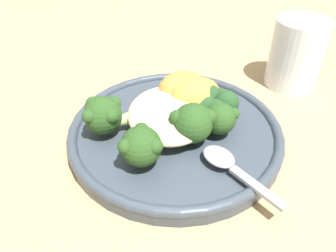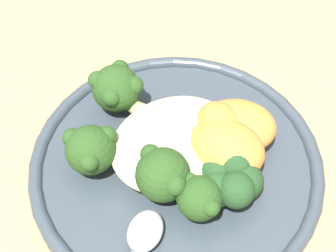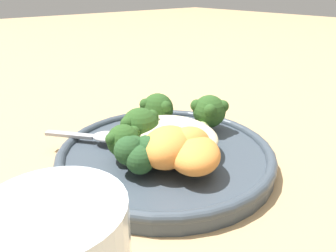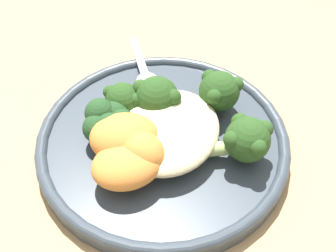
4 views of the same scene
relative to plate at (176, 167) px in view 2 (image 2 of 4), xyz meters
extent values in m
plane|color=tan|center=(-0.02, -0.01, -0.01)|extent=(4.00, 4.00, 0.00)
cylinder|color=#38424C|center=(0.00, 0.00, 0.00)|extent=(0.25, 0.25, 0.02)
torus|color=#38424C|center=(0.00, 0.00, 0.00)|extent=(0.25, 0.25, 0.01)
ellipsoid|color=beige|center=(0.00, -0.01, 0.02)|extent=(0.11, 0.10, 0.03)
ellipsoid|color=#ADC675|center=(-0.01, -0.04, 0.02)|extent=(0.05, 0.10, 0.02)
sphere|color=#284C1E|center=(0.01, -0.08, 0.03)|extent=(0.04, 0.04, 0.04)
sphere|color=#284C1E|center=(0.02, -0.07, 0.04)|extent=(0.02, 0.02, 0.02)
sphere|color=#284C1E|center=(0.00, -0.07, 0.04)|extent=(0.02, 0.02, 0.02)
sphere|color=#284C1E|center=(0.00, -0.09, 0.04)|extent=(0.02, 0.02, 0.02)
sphere|color=#284C1E|center=(0.02, -0.09, 0.04)|extent=(0.02, 0.02, 0.02)
ellipsoid|color=#ADC675|center=(0.01, -0.02, 0.02)|extent=(0.11, 0.06, 0.02)
sphere|color=#284C1E|center=(0.06, -0.04, 0.03)|extent=(0.04, 0.04, 0.04)
sphere|color=#284C1E|center=(0.07, -0.02, 0.04)|extent=(0.02, 0.02, 0.02)
sphere|color=#284C1E|center=(0.04, -0.04, 0.04)|extent=(0.02, 0.02, 0.02)
sphere|color=#284C1E|center=(0.07, -0.05, 0.04)|extent=(0.02, 0.02, 0.02)
ellipsoid|color=#ADC675|center=(-0.01, 0.00, 0.02)|extent=(0.07, 0.04, 0.01)
sphere|color=#284C1E|center=(0.03, 0.02, 0.03)|extent=(0.04, 0.04, 0.04)
sphere|color=#284C1E|center=(0.03, 0.03, 0.04)|extent=(0.02, 0.02, 0.02)
sphere|color=#284C1E|center=(0.03, 0.00, 0.04)|extent=(0.02, 0.02, 0.02)
ellipsoid|color=#ADC675|center=(-0.01, 0.01, 0.02)|extent=(0.06, 0.08, 0.02)
sphere|color=#284C1E|center=(0.01, 0.05, 0.03)|extent=(0.04, 0.04, 0.04)
sphere|color=#284C1E|center=(0.01, 0.06, 0.03)|extent=(0.01, 0.01, 0.01)
sphere|color=#284C1E|center=(0.01, 0.03, 0.03)|extent=(0.01, 0.01, 0.01)
ellipsoid|color=orange|center=(-0.04, 0.00, 0.03)|extent=(0.05, 0.06, 0.04)
ellipsoid|color=orange|center=(-0.06, 0.01, 0.03)|extent=(0.08, 0.08, 0.03)
ellipsoid|color=orange|center=(-0.03, 0.02, 0.03)|extent=(0.08, 0.08, 0.04)
sphere|color=#234723|center=(-0.01, 0.05, 0.03)|extent=(0.03, 0.03, 0.03)
sphere|color=#234723|center=(-0.01, 0.06, 0.03)|extent=(0.03, 0.03, 0.03)
sphere|color=#234723|center=(-0.03, 0.06, 0.03)|extent=(0.03, 0.03, 0.03)
sphere|color=#234723|center=(-0.03, 0.04, 0.03)|extent=(0.03, 0.03, 0.03)
sphere|color=#234723|center=(-0.01, 0.04, 0.03)|extent=(0.03, 0.03, 0.03)
ellipsoid|color=#A3A3A8|center=(0.06, 0.04, 0.02)|extent=(0.05, 0.04, 0.01)
camera|label=1|loc=(0.30, -0.01, 0.25)|focal=35.00mm
camera|label=2|loc=(0.16, 0.21, 0.40)|focal=60.00mm
camera|label=3|loc=(-0.26, 0.22, 0.18)|focal=35.00mm
camera|label=4|loc=(-0.28, -0.12, 0.36)|focal=50.00mm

